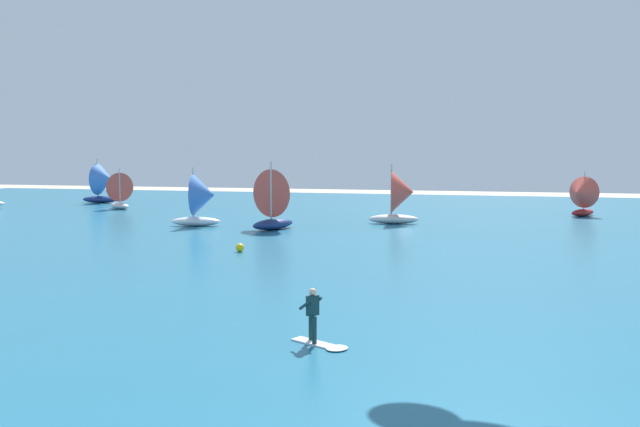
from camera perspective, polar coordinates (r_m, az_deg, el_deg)
The scene contains 9 objects.
ocean at distance 52.77m, azimuth 9.47°, elevation -1.22°, with size 160.00×90.00×0.10m, color #236B89.
kitesurfer at distance 19.75m, azimuth -0.22°, elevation -9.59°, with size 2.00×1.36×1.67m.
sailboat_far_right at distance 65.85m, azimuth 21.63°, elevation 1.42°, with size 3.44×3.76×4.18m.
sailboat_mid_left at distance 50.77m, azimuth -3.64°, elevation 1.34°, with size 4.09×4.61×5.18m.
sailboat_anchored_offshore at distance 73.52m, azimuth -17.17°, elevation 1.94°, with size 3.91×3.57×4.34m.
sailboat_center_horizon at distance 83.05m, azimuth -18.20°, elevation 2.54°, with size 4.53×3.84×5.29m.
sailboat_leading at distance 54.80m, azimuth 7.01°, elevation 1.46°, with size 4.34×3.74×4.94m.
sailboat_far_left at distance 53.47m, azimuth -10.15°, elevation 1.21°, with size 4.16×3.63×4.69m.
marker_buoy at distance 38.81m, azimuth -6.95°, elevation -2.95°, with size 0.51×0.51×0.51m, color yellow.
Camera 1 is at (6.07, -0.13, 5.66)m, focal length 36.96 mm.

